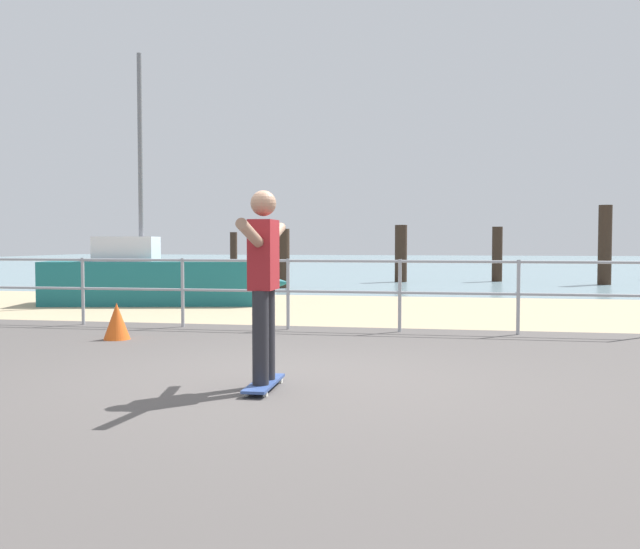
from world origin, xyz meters
name	(u,v)px	position (x,y,z in m)	size (l,w,h in m)	color
ground_plane	(256,406)	(0.00, -1.00, 0.00)	(24.00, 10.00, 0.04)	#514C49
beach_strip	(369,309)	(0.00, 7.00, 0.00)	(24.00, 6.00, 0.04)	tan
sea_surface	(422,264)	(0.00, 35.00, 0.00)	(72.00, 50.00, 0.04)	#75939E
railing_fence	(235,282)	(-1.62, 3.60, 0.70)	(11.39, 0.05, 1.05)	#9EA0A5
sailboat	(164,279)	(-4.25, 7.21, 0.52)	(5.07, 2.24, 5.11)	#19666B
skateboard	(264,384)	(-0.08, -0.47, 0.07)	(0.22, 0.80, 0.08)	#334C8C
skateboarder	(264,274)	(-0.08, -0.47, 1.02)	(0.22, 1.45, 1.65)	#26262B
groyne_post_0	(234,255)	(-6.04, 17.64, 0.82)	(0.26, 0.26, 1.64)	#332319
groyne_post_1	(283,259)	(-3.01, 12.51, 0.83)	(0.38, 0.38, 1.65)	#332319
groyne_post_2	(401,254)	(0.01, 15.96, 0.91)	(0.39, 0.39, 1.83)	#332319
groyne_post_3	(497,254)	(3.04, 16.78, 0.89)	(0.33, 0.33, 1.78)	#332319
groyne_post_4	(605,245)	(6.07, 15.63, 1.19)	(0.39, 0.39, 2.38)	#332319
traffic_cone	(117,322)	(-2.77, 2.17, 0.25)	(0.36, 0.36, 0.50)	#E55919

